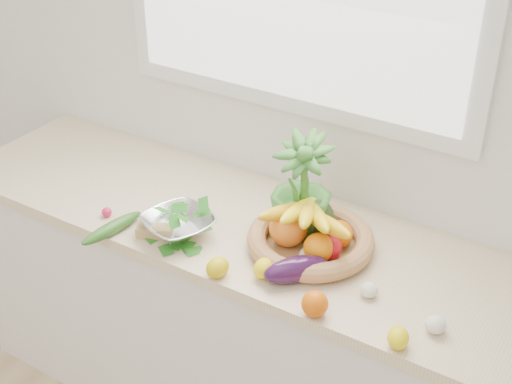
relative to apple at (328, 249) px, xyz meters
The scene contains 18 objects.
back_wall 0.62m from the apple, 133.79° to the left, with size 4.50×0.02×2.70m, color white.
counter_cabinet 0.61m from the apple, behind, with size 2.20×0.58×0.86m, color silver.
countertop 0.33m from the apple, behind, with size 2.24×0.62×0.04m, color beige.
orange_loose 0.26m from the apple, 71.42° to the right, with size 0.08×0.08×0.08m, color #D75706.
lemon_a 0.21m from the apple, 125.65° to the right, with size 0.06×0.08×0.06m, color yellow.
lemon_b 0.35m from the apple, 134.89° to the right, with size 0.06×0.08×0.06m, color gold.
lemon_c 0.41m from the apple, 36.23° to the right, with size 0.06×0.07×0.06m, color yellow.
apple is the anchor object (origin of this frame).
ginger 0.57m from the apple, 161.15° to the right, with size 0.12×0.05×0.04m, color tan.
garlic_a 0.20m from the apple, 27.24° to the right, with size 0.05×0.05×0.04m, color silver.
garlic_b 0.07m from the apple, 143.20° to the right, with size 0.05×0.05×0.05m, color white.
garlic_c 0.41m from the apple, 18.83° to the right, with size 0.06×0.06×0.05m, color white.
eggplant 0.14m from the apple, 104.13° to the right, with size 0.08×0.20×0.08m, color #2D0E35.
cucumber 0.70m from the apple, 159.60° to the right, with size 0.04×0.24×0.04m, color #235A1A.
radish 0.76m from the apple, 166.47° to the right, with size 0.03×0.03×0.03m, color #CB1948.
potted_herb 0.21m from the apple, 150.82° to the left, with size 0.20×0.20×0.35m, color #3B7E2D.
fruit_basket 0.08m from the apple, 163.84° to the left, with size 0.52×0.52×0.19m.
colander_with_spinach 0.49m from the apple, 163.56° to the right, with size 0.28×0.28×0.12m.
Camera 1 is at (1.06, 0.30, 2.24)m, focal length 50.00 mm.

